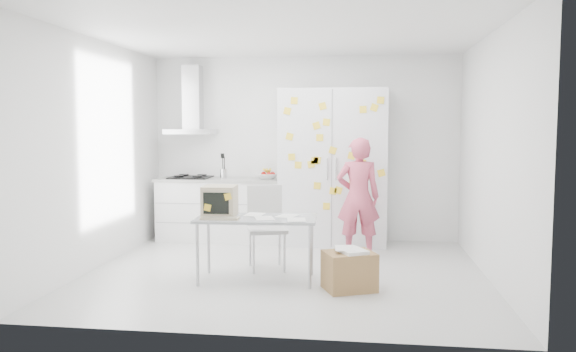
# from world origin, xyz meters

# --- Properties ---
(floor) EXTENTS (4.50, 4.00, 0.02)m
(floor) POSITION_xyz_m (0.00, 0.00, -0.01)
(floor) COLOR silver
(floor) RESTS_ON ground
(walls) EXTENTS (4.52, 4.01, 2.70)m
(walls) POSITION_xyz_m (0.00, 0.72, 1.35)
(walls) COLOR white
(walls) RESTS_ON ground
(ceiling) EXTENTS (4.50, 4.00, 0.02)m
(ceiling) POSITION_xyz_m (0.00, 0.00, 2.70)
(ceiling) COLOR white
(ceiling) RESTS_ON walls
(counter_run) EXTENTS (1.84, 0.63, 1.28)m
(counter_run) POSITION_xyz_m (-1.20, 1.70, 0.47)
(counter_run) COLOR white
(counter_run) RESTS_ON ground
(range_hood) EXTENTS (0.70, 0.48, 1.01)m
(range_hood) POSITION_xyz_m (-1.65, 1.84, 1.96)
(range_hood) COLOR silver
(range_hood) RESTS_ON walls
(tall_cabinet) EXTENTS (1.50, 0.68, 2.20)m
(tall_cabinet) POSITION_xyz_m (0.45, 1.67, 1.10)
(tall_cabinet) COLOR silver
(tall_cabinet) RESTS_ON ground
(person) EXTENTS (0.60, 0.43, 1.54)m
(person) POSITION_xyz_m (0.82, 0.96, 0.77)
(person) COLOR #CA4E67
(person) RESTS_ON ground
(desk) EXTENTS (1.32, 0.71, 1.03)m
(desk) POSITION_xyz_m (-0.53, -0.35, 0.78)
(desk) COLOR #92979B
(desk) RESTS_ON ground
(chair) EXTENTS (0.55, 0.55, 0.98)m
(chair) POSITION_xyz_m (-0.26, 0.19, 0.55)
(chair) COLOR silver
(chair) RESTS_ON ground
(cardboard_box) EXTENTS (0.61, 0.55, 0.43)m
(cardboard_box) POSITION_xyz_m (0.74, -0.60, 0.20)
(cardboard_box) COLOR olive
(cardboard_box) RESTS_ON ground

